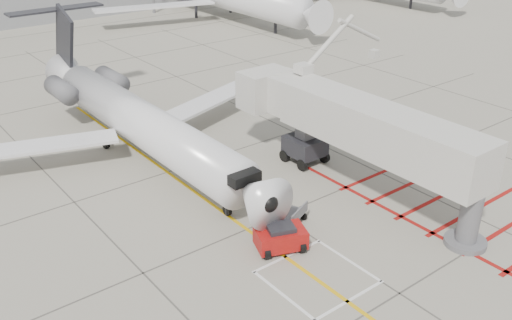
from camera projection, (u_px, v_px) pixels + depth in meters
ground_plane at (333, 251)px, 27.19m from camera, size 260.00×260.00×0.00m
regional_jet at (158, 111)px, 33.24m from camera, size 23.19×29.20×7.63m
jet_bridge at (377, 139)px, 30.37m from camera, size 8.34×17.56×7.02m
pushback_tug at (281, 237)px, 27.03m from camera, size 2.71×2.21×1.37m
baggage_cart at (290, 215)px, 29.06m from camera, size 2.08×1.73×1.13m
ground_power_unit at (438, 155)px, 34.54m from camera, size 2.64×2.06×1.83m
cone_nose at (256, 207)px, 30.45m from camera, size 0.31×0.31×0.43m
cone_side at (220, 194)px, 31.66m from camera, size 0.35×0.35×0.49m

